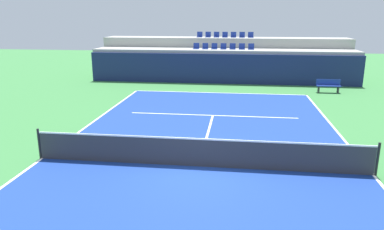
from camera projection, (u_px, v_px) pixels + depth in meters
ground_plane at (199, 167)px, 11.94m from camera, size 80.00×80.00×0.00m
court_surface at (199, 166)px, 11.94m from camera, size 11.00×24.00×0.01m
baseline_far at (219, 93)px, 23.38m from camera, size 11.00×0.10×0.00m
sideline_left at (42, 158)px, 12.61m from camera, size 0.10×24.00×0.00m
sideline_right at (374, 175)px, 11.27m from camera, size 0.10×24.00×0.00m
service_line_far at (213, 115)px, 18.07m from camera, size 8.26×0.10×0.00m
centre_service_line at (207, 136)px, 15.00m from camera, size 0.10×6.40×0.00m
back_wall at (222, 69)px, 26.42m from camera, size 19.57×0.30×2.15m
stands_tier_lower at (223, 65)px, 27.68m from camera, size 19.57×2.40×2.36m
stands_tier_upper at (224, 57)px, 29.88m from camera, size 19.57×2.40×3.10m
seating_row_lower at (223, 47)px, 27.43m from camera, size 4.57×0.44×0.44m
seating_row_upper at (225, 36)px, 29.53m from camera, size 4.57×0.44×0.44m
tennis_net at (199, 152)px, 11.81m from camera, size 11.08×0.08×1.07m
player_bench at (328, 85)px, 23.39m from camera, size 1.50×0.40×0.85m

